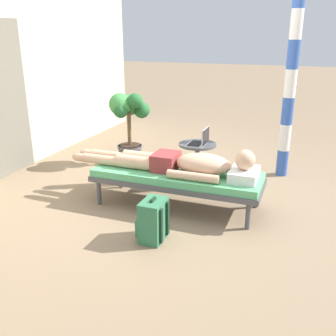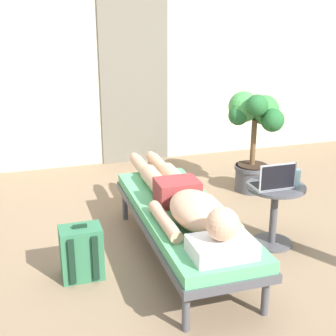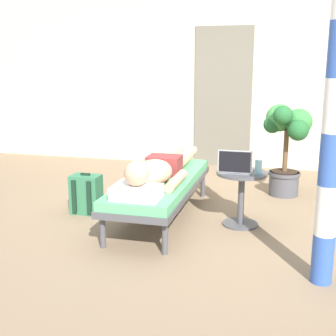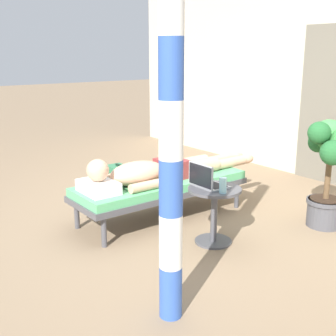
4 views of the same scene
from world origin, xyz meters
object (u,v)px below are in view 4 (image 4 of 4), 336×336
side_table (214,206)px  laptop (206,181)px  backpack (119,183)px  potted_plant (332,160)px  person_reclining (157,171)px  drink_glass (223,185)px  lounge_chair (162,186)px  porch_post (171,130)px

side_table → laptop: 0.24m
laptop → backpack: (-1.52, 0.01, -0.39)m
potted_plant → laptop: bearing=-110.5°
person_reclining → potted_plant: (1.19, 1.23, 0.17)m
side_table → backpack: side_table is taller
drink_glass → backpack: (-1.73, 0.01, -0.40)m
lounge_chair → person_reclining: person_reclining is taller
side_table → potted_plant: bearing=71.3°
drink_glass → person_reclining: bearing=-179.5°
laptop → potted_plant: potted_plant is taller
lounge_chair → porch_post: 2.00m
side_table → backpack: (-1.58, -0.04, -0.16)m
side_table → laptop: laptop is taller
lounge_chair → laptop: size_ratio=6.09×
backpack → potted_plant: (1.98, 1.21, 0.49)m
laptop → porch_post: (0.73, -0.97, 0.67)m
backpack → porch_post: size_ratio=0.17×
person_reclining → porch_post: 1.90m
drink_glass → backpack: size_ratio=0.32×
drink_glass → porch_post: (0.52, -0.97, 0.65)m
backpack → potted_plant: 2.37m
side_table → drink_glass: size_ratio=3.80×
backpack → person_reclining: bearing=-1.5°
laptop → backpack: size_ratio=0.73×
side_table → drink_glass: 0.28m
person_reclining → drink_glass: bearing=0.5°
person_reclining → laptop: laptop is taller
lounge_chair → backpack: (-0.79, -0.04, -0.15)m
laptop → drink_glass: size_ratio=2.25×
backpack → lounge_chair: bearing=2.7°
porch_post → backpack: bearing=156.5°
potted_plant → backpack: bearing=-148.5°
laptop → backpack: laptop is taller
potted_plant → porch_post: porch_post is taller
laptop → backpack: bearing=179.4°
drink_glass → porch_post: porch_post is taller
drink_glass → backpack: drink_glass is taller
lounge_chair → laptop: 0.77m
lounge_chair → drink_glass: bearing=-3.0°
laptop → drink_glass: (0.21, 0.00, 0.01)m
drink_glass → side_table: bearing=161.8°
side_table → laptop: bearing=-139.5°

